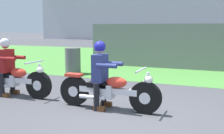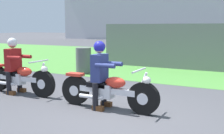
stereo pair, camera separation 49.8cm
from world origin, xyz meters
name	(u,v)px [view 1 (the left image)]	position (x,y,z in m)	size (l,w,h in m)	color
ground	(120,118)	(0.00, 0.00, 0.00)	(120.00, 120.00, 0.00)	#424247
grass_verge	(190,61)	(0.00, 9.38, 0.00)	(60.00, 12.00, 0.01)	#478438
motorcycle_lead	(108,91)	(-0.41, 0.41, 0.39)	(2.20, 0.66, 0.88)	black
rider_lead	(101,70)	(-0.58, 0.41, 0.81)	(0.55, 0.48, 1.40)	black
motorcycle_follow	(13,80)	(-3.01, 0.53, 0.40)	(2.17, 0.66, 0.89)	black
rider_follow	(7,62)	(-3.17, 0.53, 0.82)	(0.55, 0.48, 1.41)	black
trash_can	(73,61)	(-3.39, 3.98, 0.46)	(0.56, 0.56, 0.93)	#595E5B
fence_segment	(171,46)	(-0.38, 6.58, 0.90)	(7.00, 0.06, 1.80)	slate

